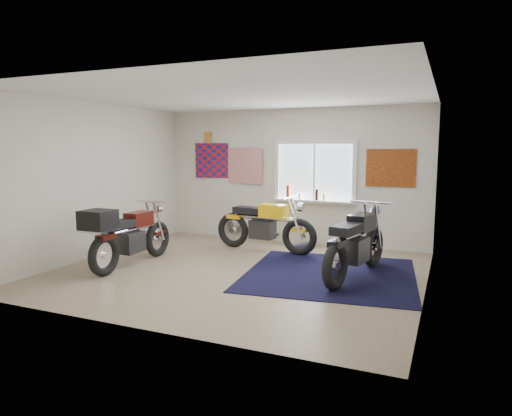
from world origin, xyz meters
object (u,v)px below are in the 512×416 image
at_px(black_chrome_bike, 356,246).
at_px(maroon_tourer, 126,235).
at_px(yellow_triumph, 264,226).
at_px(navy_rug, 330,274).

bearing_deg(black_chrome_bike, maroon_tourer, 114.95).
distance_m(black_chrome_bike, maroon_tourer, 3.61).
bearing_deg(yellow_triumph, navy_rug, -29.78).
relative_size(navy_rug, black_chrome_bike, 1.22).
distance_m(navy_rug, yellow_triumph, 1.96).
bearing_deg(maroon_tourer, black_chrome_bike, -76.44).
bearing_deg(navy_rug, maroon_tourer, -164.22).
bearing_deg(black_chrome_bike, navy_rug, 101.68).
distance_m(yellow_triumph, maroon_tourer, 2.55).
relative_size(yellow_triumph, black_chrome_bike, 0.98).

